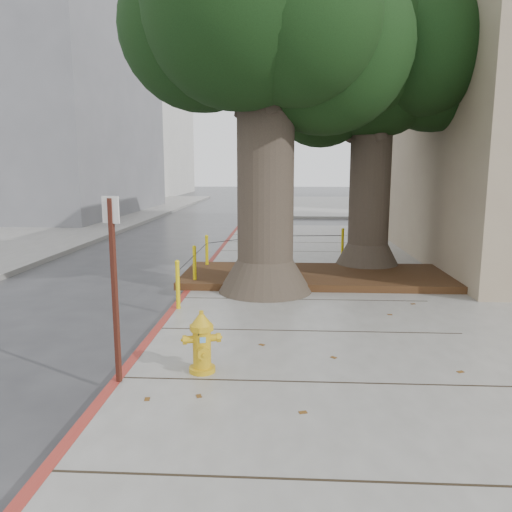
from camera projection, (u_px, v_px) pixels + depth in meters
The scene contains 13 objects.
ground at pixel (277, 339), 8.26m from camera, with size 140.00×140.00×0.00m, color #28282B.
sidewalk_far at pixel (363, 205), 37.42m from camera, with size 16.00×20.00×0.15m, color slate.
curb_red at pixel (187, 295), 10.81m from camera, with size 0.14×26.00×0.16m, color maroon.
planter_bed at pixel (317, 276), 12.00m from camera, with size 6.40×2.60×0.16m, color black.
building_far_grey at pixel (31, 114), 29.68m from camera, with size 12.00×16.00×12.00m, color slate.
building_far_white at pixel (121, 123), 52.14m from camera, with size 12.00×18.00×15.00m, color silver.
tree_near at pixel (282, 38), 10.09m from camera, with size 4.50×3.80×7.68m.
tree_far at pixel (387, 78), 12.48m from camera, with size 4.50×3.80×7.17m.
bollard_ring at pixel (245, 254), 12.49m from camera, with size 3.79×5.39×0.95m.
fire_hydrant at pixel (202, 342), 6.49m from camera, with size 0.44×0.43×0.83m.
signpost at pixel (114, 280), 6.03m from camera, with size 0.22×0.08×2.32m.
car_silver at pixel (399, 210), 26.17m from camera, with size 1.55×3.86×1.32m, color #9C9CA0.
car_dark at pixel (38, 210), 25.69m from camera, with size 1.84×4.53×1.32m, color black.
Camera 1 is at (0.09, -7.90, 2.79)m, focal length 35.00 mm.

